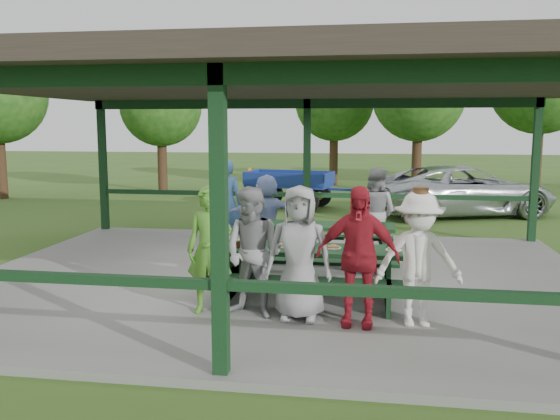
% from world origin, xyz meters
% --- Properties ---
extents(ground, '(90.00, 90.00, 0.00)m').
position_xyz_m(ground, '(0.00, 0.00, 0.00)').
color(ground, '#36581B').
rests_on(ground, ground).
extents(concrete_slab, '(10.00, 8.00, 0.10)m').
position_xyz_m(concrete_slab, '(0.00, 0.00, 0.05)').
color(concrete_slab, slate).
rests_on(concrete_slab, ground).
extents(pavilion_structure, '(10.60, 8.60, 3.24)m').
position_xyz_m(pavilion_structure, '(0.00, 0.00, 3.17)').
color(pavilion_structure, black).
rests_on(pavilion_structure, concrete_slab).
extents(picnic_table_near, '(2.56, 1.39, 0.75)m').
position_xyz_m(picnic_table_near, '(0.58, -1.20, 0.57)').
color(picnic_table_near, black).
rests_on(picnic_table_near, concrete_slab).
extents(picnic_table_far, '(2.62, 1.39, 0.75)m').
position_xyz_m(picnic_table_far, '(0.52, 0.80, 0.58)').
color(picnic_table_far, black).
rests_on(picnic_table_far, concrete_slab).
extents(table_setting, '(2.39, 0.45, 0.10)m').
position_xyz_m(table_setting, '(0.40, -1.16, 0.88)').
color(table_setting, white).
rests_on(table_setting, picnic_table_near).
extents(contestant_green, '(0.61, 0.40, 1.67)m').
position_xyz_m(contestant_green, '(-0.62, -1.98, 0.94)').
color(contestant_green, '#498826').
rests_on(contestant_green, concrete_slab).
extents(contestant_grey_left, '(0.96, 0.85, 1.67)m').
position_xyz_m(contestant_grey_left, '(-0.03, -2.01, 0.93)').
color(contestant_grey_left, gray).
rests_on(contestant_grey_left, concrete_slab).
extents(contestant_grey_mid, '(0.84, 0.55, 1.70)m').
position_xyz_m(contestant_grey_mid, '(0.55, -2.03, 0.95)').
color(contestant_grey_mid, gray).
rests_on(contestant_grey_mid, concrete_slab).
extents(contestant_red, '(1.04, 0.51, 1.73)m').
position_xyz_m(contestant_red, '(1.28, -2.15, 0.96)').
color(contestant_red, maroon).
rests_on(contestant_red, concrete_slab).
extents(contestant_white_fedora, '(1.12, 0.72, 1.70)m').
position_xyz_m(contestant_white_fedora, '(2.02, -2.04, 0.93)').
color(contestant_white_fedora, silver).
rests_on(contestant_white_fedora, concrete_slab).
extents(spectator_lblue, '(1.48, 0.98, 1.53)m').
position_xyz_m(spectator_lblue, '(-0.53, 1.69, 0.86)').
color(spectator_lblue, '#7F93C5').
rests_on(spectator_lblue, concrete_slab).
extents(spectator_blue, '(0.67, 0.46, 1.77)m').
position_xyz_m(spectator_blue, '(-1.48, 2.34, 0.99)').
color(spectator_blue, '#3E68A2').
rests_on(spectator_blue, concrete_slab).
extents(spectator_grey, '(1.00, 0.91, 1.67)m').
position_xyz_m(spectator_grey, '(1.50, 1.72, 0.94)').
color(spectator_grey, gray).
rests_on(spectator_grey, concrete_slab).
extents(pickup_truck, '(5.60, 3.92, 1.42)m').
position_xyz_m(pickup_truck, '(3.95, 7.91, 0.71)').
color(pickup_truck, silver).
rests_on(pickup_truck, ground).
extents(farm_trailer, '(3.51, 1.93, 1.22)m').
position_xyz_m(farm_trailer, '(-1.09, 8.73, 0.60)').
color(farm_trailer, navy).
rests_on(farm_trailer, ground).
extents(tree_far_left, '(3.08, 3.08, 4.81)m').
position_xyz_m(tree_far_left, '(-6.52, 12.46, 3.25)').
color(tree_far_left, '#342515').
rests_on(tree_far_left, ground).
extents(tree_left, '(3.31, 3.31, 5.17)m').
position_xyz_m(tree_left, '(-0.22, 16.04, 3.50)').
color(tree_left, '#342515').
rests_on(tree_left, ground).
extents(tree_mid, '(3.42, 3.42, 5.35)m').
position_xyz_m(tree_mid, '(3.05, 13.45, 3.62)').
color(tree_mid, '#342515').
rests_on(tree_mid, ground).
extents(tree_right, '(3.89, 3.89, 6.08)m').
position_xyz_m(tree_right, '(7.70, 14.91, 4.12)').
color(tree_right, '#342515').
rests_on(tree_right, ground).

